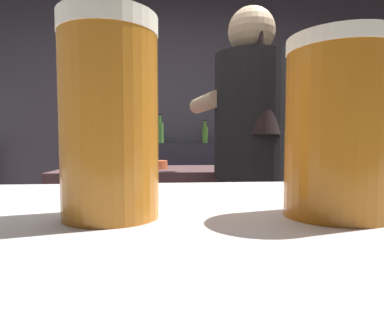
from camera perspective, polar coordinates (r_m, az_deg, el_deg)
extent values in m
cube|color=#4D4A52|center=(3.49, -3.58, 8.44)|extent=(5.20, 0.10, 2.70)
cube|color=#4F3537|center=(2.16, 7.40, -12.50)|extent=(2.10, 0.60, 0.94)
cube|color=#33303F|center=(3.25, -1.45, -5.42)|extent=(0.85, 0.36, 1.09)
cube|color=#23293D|center=(1.74, 9.60, -16.97)|extent=(0.28, 0.20, 0.92)
cylinder|color=black|center=(1.63, 9.91, 8.46)|extent=(0.34, 0.34, 0.58)
sphere|color=tan|center=(1.71, 10.09, 21.94)|extent=(0.22, 0.22, 0.22)
cone|color=black|center=(1.56, 11.62, 14.47)|extent=(0.18, 0.18, 0.48)
cylinder|color=tan|center=(1.72, 2.37, 11.02)|extent=(0.14, 0.33, 0.08)
cylinder|color=tan|center=(1.85, 12.56, 10.42)|extent=(0.14, 0.33, 0.08)
cube|color=olive|center=(2.32, 21.93, 2.65)|extent=(0.10, 0.08, 0.20)
cylinder|color=black|center=(2.31, 21.40, 6.06)|extent=(0.02, 0.02, 0.07)
cylinder|color=black|center=(2.32, 22.01, 5.82)|extent=(0.02, 0.02, 0.06)
cylinder|color=black|center=(2.33, 22.63, 5.94)|extent=(0.02, 0.02, 0.07)
cylinder|color=#CB5A31|center=(2.00, -6.68, 0.57)|extent=(0.17, 0.17, 0.05)
cube|color=silver|center=(2.09, 14.33, 0.07)|extent=(0.24, 0.07, 0.01)
cylinder|color=#B86D1F|center=(0.27, -13.80, 6.49)|extent=(0.07, 0.07, 0.14)
cylinder|color=white|center=(0.28, -14.08, 22.25)|extent=(0.08, 0.08, 0.01)
cylinder|color=#B1661A|center=(0.29, 23.54, 4.97)|extent=(0.08, 0.08, 0.13)
cylinder|color=white|center=(0.30, 23.93, 18.42)|extent=(0.08, 0.08, 0.01)
cylinder|color=#4F852B|center=(3.26, 2.21, 5.60)|extent=(0.06, 0.06, 0.15)
cylinder|color=#4F852B|center=(3.27, 2.21, 7.47)|extent=(0.03, 0.03, 0.06)
cylinder|color=black|center=(3.27, 2.21, 8.08)|extent=(0.03, 0.03, 0.01)
cylinder|color=#518B3A|center=(3.14, -5.53, 5.93)|extent=(0.07, 0.07, 0.19)
cylinder|color=#518B3A|center=(3.15, -5.54, 8.28)|extent=(0.03, 0.03, 0.07)
cylinder|color=black|center=(3.15, -5.55, 9.05)|extent=(0.04, 0.04, 0.01)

